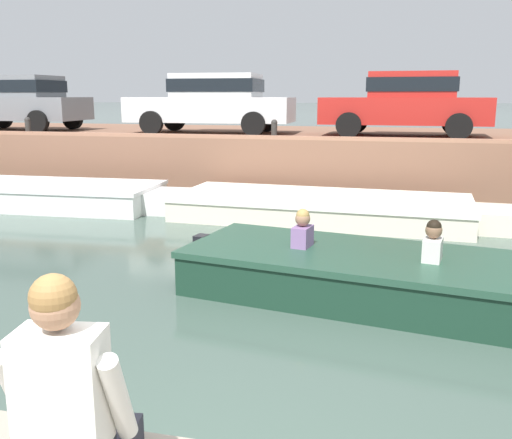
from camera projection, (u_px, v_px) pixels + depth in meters
The scene contains 12 objects.
ground_plane at pixel (307, 272), 7.99m from camera, with size 400.00×400.00×0.00m, color #42564C.
far_quay_wall at pixel (353, 159), 15.66m from camera, with size 60.00×6.00×1.45m, color brown.
far_wall_coping at pixel (344, 139), 12.77m from camera, with size 60.00×0.24×0.08m, color #9F6C52.
boat_moored_west_white at pixel (45, 195), 12.69m from camera, with size 6.79×2.21×0.53m.
boat_moored_central_cream at pixel (335, 208), 11.32m from camera, with size 6.99×2.63×0.47m.
motorboat_passing at pixel (390, 278), 6.81m from camera, with size 5.61×2.53×1.05m.
car_leftmost_grey at pixel (19, 101), 16.41m from camera, with size 3.94×1.92×1.54m.
car_left_inner_white at pixel (213, 101), 15.06m from camera, with size 4.38×2.00×1.54m.
car_centre_red at pixel (407, 101), 13.91m from camera, with size 4.05×2.06×1.54m.
mooring_bollard_west at pixel (28, 125), 14.73m from camera, with size 0.15×0.15×0.44m.
mooring_bollard_mid at pixel (274, 128), 13.23m from camera, with size 0.15×0.15×0.44m.
person_seated_right at pixel (68, 404), 2.42m from camera, with size 0.57×0.57×0.96m.
Camera 1 is at (1.12, -2.36, 2.42)m, focal length 40.00 mm.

